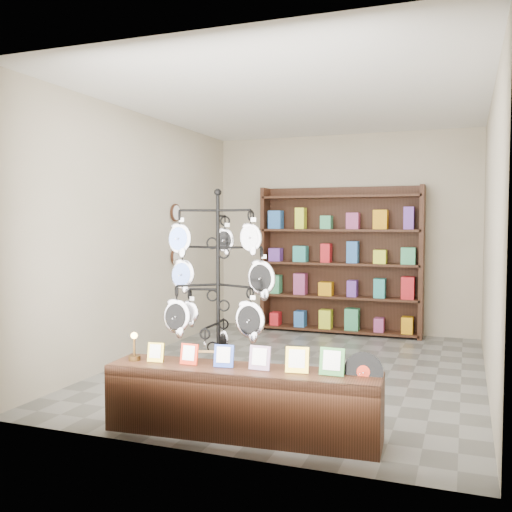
% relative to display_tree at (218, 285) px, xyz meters
% --- Properties ---
extents(ground, '(5.00, 5.00, 0.00)m').
position_rel_display_tree_xyz_m(ground, '(0.22, 1.69, -1.13)').
color(ground, slate).
rests_on(ground, ground).
extents(room_envelope, '(5.00, 5.00, 5.00)m').
position_rel_display_tree_xyz_m(room_envelope, '(0.22, 1.69, 0.72)').
color(room_envelope, '#BDAF98').
rests_on(room_envelope, ground).
extents(display_tree, '(1.00, 0.95, 1.95)m').
position_rel_display_tree_xyz_m(display_tree, '(0.00, 0.00, 0.00)').
color(display_tree, black).
rests_on(display_tree, ground).
extents(front_shelf, '(2.18, 0.58, 0.76)m').
position_rel_display_tree_xyz_m(front_shelf, '(0.38, -0.39, -0.86)').
color(front_shelf, black).
rests_on(front_shelf, ground).
extents(back_shelving, '(2.42, 0.36, 2.20)m').
position_rel_display_tree_xyz_m(back_shelving, '(0.22, 3.99, -0.10)').
color(back_shelving, black).
rests_on(back_shelving, ground).
extents(wall_clocks, '(0.03, 0.24, 0.84)m').
position_rel_display_tree_xyz_m(wall_clocks, '(-1.75, 2.49, 0.37)').
color(wall_clocks, black).
rests_on(wall_clocks, ground).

